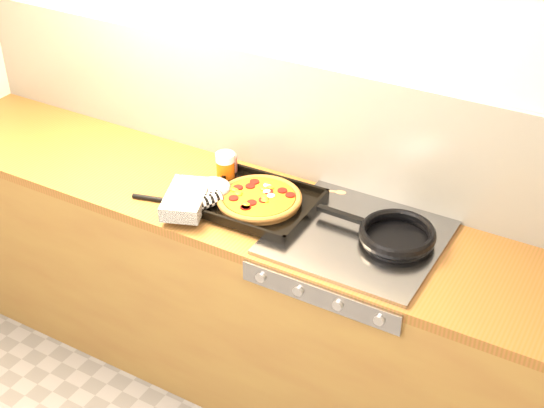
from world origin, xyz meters
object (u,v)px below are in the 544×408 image
Objects in this scene: pizza_on_tray at (240,199)px; tomato_can at (229,166)px; frying_pan at (396,235)px; juice_glass at (226,168)px.

tomato_can is (-0.17, 0.18, 0.00)m from pizza_on_tray.
frying_pan is 0.78m from tomato_can.
frying_pan is at bearing -4.53° from juice_glass.
juice_glass is (-0.16, 0.14, 0.02)m from pizza_on_tray.
frying_pan is 4.71× the size of tomato_can.
pizza_on_tray is 0.25m from tomato_can.
pizza_on_tray is at bearing -47.74° from tomato_can.
juice_glass is (0.01, -0.04, 0.02)m from tomato_can.
tomato_can is 0.75× the size of juice_glass.
pizza_on_tray is 0.62m from frying_pan.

